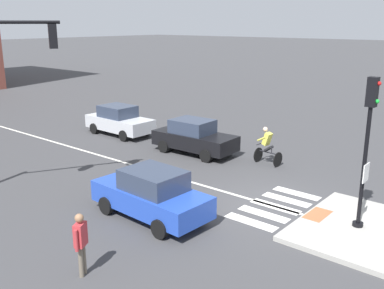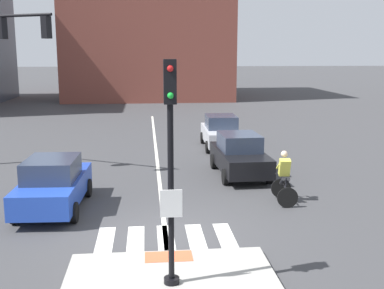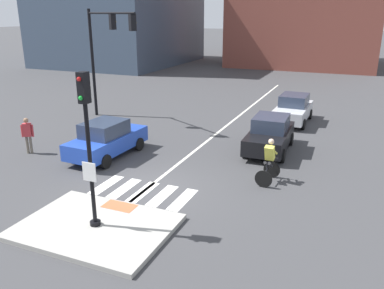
% 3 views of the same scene
% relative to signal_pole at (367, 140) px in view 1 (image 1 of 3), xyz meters
% --- Properties ---
extents(ground_plane, '(300.00, 300.00, 0.00)m').
position_rel_signal_pole_xyz_m(ground_plane, '(0.00, 3.06, -2.88)').
color(ground_plane, '#3D3D3F').
extents(traffic_island, '(4.47, 3.28, 0.15)m').
position_rel_signal_pole_xyz_m(traffic_island, '(0.00, 0.01, -2.80)').
color(traffic_island, '#A3A099').
rests_on(traffic_island, ground).
extents(tactile_pad_front, '(1.10, 0.60, 0.01)m').
position_rel_signal_pole_xyz_m(tactile_pad_front, '(0.00, 1.30, -2.72)').
color(tactile_pad_front, '#DB5B38').
rests_on(tactile_pad_front, traffic_island).
extents(signal_pole, '(0.44, 0.38, 4.52)m').
position_rel_signal_pole_xyz_m(signal_pole, '(0.00, 0.00, 0.00)').
color(signal_pole, black).
rests_on(signal_pole, traffic_island).
extents(crosswalk_stripe_a, '(0.44, 1.80, 0.01)m').
position_rel_signal_pole_xyz_m(crosswalk_stripe_a, '(-1.58, 2.82, -2.87)').
color(crosswalk_stripe_a, silver).
rests_on(crosswalk_stripe_a, ground).
extents(crosswalk_stripe_b, '(0.44, 1.80, 0.01)m').
position_rel_signal_pole_xyz_m(crosswalk_stripe_b, '(-0.79, 2.82, -2.87)').
color(crosswalk_stripe_b, silver).
rests_on(crosswalk_stripe_b, ground).
extents(crosswalk_stripe_c, '(0.44, 1.80, 0.01)m').
position_rel_signal_pole_xyz_m(crosswalk_stripe_c, '(0.00, 2.82, -2.87)').
color(crosswalk_stripe_c, silver).
rests_on(crosswalk_stripe_c, ground).
extents(crosswalk_stripe_d, '(0.44, 1.80, 0.01)m').
position_rel_signal_pole_xyz_m(crosswalk_stripe_d, '(0.79, 2.82, -2.87)').
color(crosswalk_stripe_d, silver).
rests_on(crosswalk_stripe_d, ground).
extents(crosswalk_stripe_e, '(0.44, 1.80, 0.01)m').
position_rel_signal_pole_xyz_m(crosswalk_stripe_e, '(1.58, 2.82, -2.87)').
color(crosswalk_stripe_e, silver).
rests_on(crosswalk_stripe_e, ground).
extents(lane_centre_line, '(0.14, 28.00, 0.01)m').
position_rel_signal_pole_xyz_m(lane_centre_line, '(-0.01, 13.06, -2.87)').
color(lane_centre_line, silver).
rests_on(lane_centre_line, ground).
extents(car_silver_eastbound_far, '(1.91, 4.13, 1.64)m').
position_rel_signal_pole_xyz_m(car_silver_eastbound_far, '(3.32, 14.65, -2.07)').
color(car_silver_eastbound_far, silver).
rests_on(car_silver_eastbound_far, ground).
extents(car_black_eastbound_mid, '(1.95, 4.15, 1.64)m').
position_rel_signal_pole_xyz_m(car_black_eastbound_mid, '(3.18, 9.08, -2.07)').
color(car_black_eastbound_mid, black).
rests_on(car_black_eastbound_mid, ground).
extents(car_blue_westbound_near, '(1.98, 4.17, 1.64)m').
position_rel_signal_pole_xyz_m(car_blue_westbound_near, '(-3.34, 5.49, -2.07)').
color(car_blue_westbound_near, '#2347B7').
rests_on(car_blue_westbound_near, ground).
extents(cyclist, '(0.74, 1.14, 1.68)m').
position_rel_signal_pole_xyz_m(cyclist, '(3.94, 5.51, -2.01)').
color(cyclist, black).
rests_on(cyclist, ground).
extents(pedestrian_at_curb_left, '(0.50, 0.36, 1.67)m').
position_rel_signal_pole_xyz_m(pedestrian_at_curb_left, '(-6.87, 4.43, -1.90)').
color(pedestrian_at_curb_left, '#6B6051').
rests_on(pedestrian_at_curb_left, ground).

